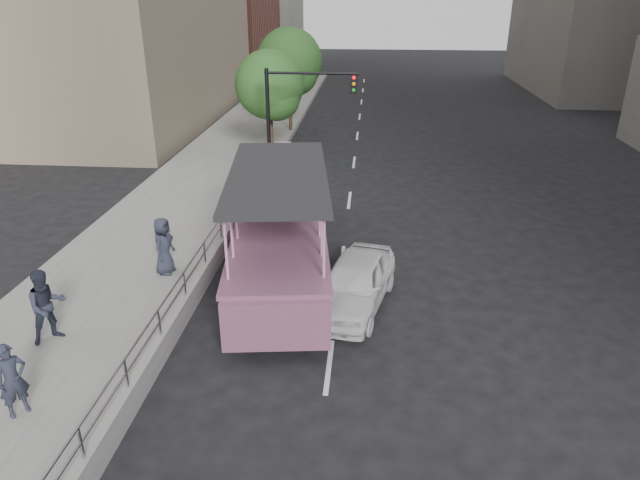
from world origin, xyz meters
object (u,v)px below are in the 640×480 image
duck_boat (281,227)px  pedestrian_mid (47,306)px  parking_sign (242,183)px  pedestrian_near (12,380)px  traffic_signal (294,107)px  street_tree_near (271,88)px  car (354,283)px  street_tree_far (291,64)px  pedestrian_far (164,246)px

duck_boat → pedestrian_mid: (-4.98, -5.39, -0.08)m
pedestrian_mid → parking_sign: parking_sign is taller
parking_sign → pedestrian_mid: bearing=-108.5°
duck_boat → pedestrian_near: duck_boat is taller
pedestrian_mid → traffic_signal: size_ratio=0.37×
pedestrian_mid → parking_sign: size_ratio=0.74×
duck_boat → parking_sign: 4.02m
duck_boat → parking_sign: size_ratio=4.26×
duck_boat → street_tree_near: size_ratio=1.94×
car → street_tree_near: street_tree_near is taller
street_tree_near → street_tree_far: street_tree_far is taller
car → pedestrian_mid: bearing=-145.6°
car → pedestrian_far: size_ratio=2.41×
pedestrian_near → street_tree_far: bearing=33.1°
pedestrian_mid → duck_boat: bearing=0.9°
traffic_signal → street_tree_far: street_tree_far is taller
pedestrian_mid → street_tree_near: size_ratio=0.34×
pedestrian_mid → parking_sign: 9.34m
duck_boat → street_tree_near: 12.88m
street_tree_near → pedestrian_mid: bearing=-98.5°
car → street_tree_near: bearing=121.2°
car → pedestrian_near: 8.74m
car → street_tree_far: bearing=115.8°
traffic_signal → street_tree_near: bearing=115.0°
pedestrian_mid → pedestrian_far: bearing=21.4°
street_tree_far → pedestrian_far: bearing=-93.6°
street_tree_far → parking_sign: bearing=-89.6°
pedestrian_near → pedestrian_mid: pedestrian_mid is taller
pedestrian_near → pedestrian_far: (0.87, 6.55, 0.08)m
pedestrian_far → street_tree_near: street_tree_near is taller
duck_boat → street_tree_near: (-2.33, 12.42, 2.48)m
car → traffic_signal: bearing=118.9°
pedestrian_far → street_tree_far: (1.27, 19.94, 3.10)m
car → pedestrian_near: size_ratio=2.63×
pedestrian_mid → traffic_signal: 15.17m
car → traffic_signal: size_ratio=0.83×
street_tree_near → pedestrian_near: bearing=-95.4°
duck_boat → pedestrian_mid: 7.34m
duck_boat → pedestrian_mid: duck_boat is taller
pedestrian_mid → parking_sign: (2.96, 8.85, 0.39)m
pedestrian_near → street_tree_near: (1.94, 20.49, 2.69)m
parking_sign → street_tree_far: street_tree_far is taller
parking_sign → car: bearing=-53.0°
parking_sign → traffic_signal: traffic_signal is taller
traffic_signal → street_tree_near: street_tree_near is taller
traffic_signal → street_tree_near: size_ratio=0.91×
pedestrian_far → street_tree_near: 14.23m
duck_boat → pedestrian_near: (-4.27, -8.07, -0.21)m
traffic_signal → street_tree_near: 3.80m
traffic_signal → street_tree_far: size_ratio=0.81×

